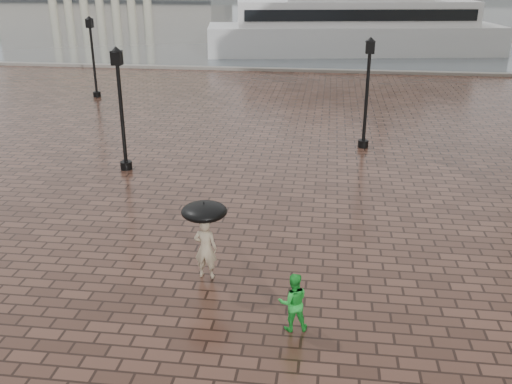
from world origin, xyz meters
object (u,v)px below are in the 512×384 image
at_px(adult_pedestrian, 206,248).
at_px(street_lamps, 184,82).
at_px(ferry_near, 355,24).
at_px(child_pedestrian, 293,302).

bearing_deg(adult_pedestrian, street_lamps, -68.57).
xyz_separation_m(street_lamps, adult_pedestrian, (3.68, -12.77, -1.54)).
distance_m(adult_pedestrian, ferry_near, 39.31).
bearing_deg(street_lamps, adult_pedestrian, -73.94).
bearing_deg(child_pedestrian, adult_pedestrian, -52.05).
bearing_deg(child_pedestrian, ferry_near, -105.52).
bearing_deg(street_lamps, child_pedestrian, -67.94).
height_order(street_lamps, ferry_near, ferry_near).
xyz_separation_m(adult_pedestrian, ferry_near, (4.65, 39.00, 1.67)).
distance_m(street_lamps, adult_pedestrian, 13.38).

